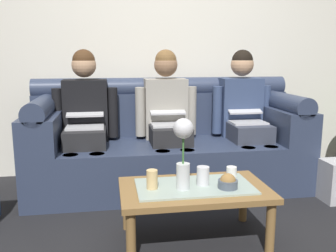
{
  "coord_description": "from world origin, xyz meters",
  "views": [
    {
      "loc": [
        -0.51,
        -2.03,
        1.16
      ],
      "look_at": [
        -0.06,
        0.77,
        0.62
      ],
      "focal_mm": 39.41,
      "sensor_mm": 36.0,
      "label": 1
    }
  ],
  "objects_px": {
    "person_left": "(85,116)",
    "snack_bowl": "(228,182)",
    "person_middle": "(167,114)",
    "cup_near_right": "(231,173)",
    "cup_far_center": "(203,176)",
    "couch": "(167,145)",
    "person_right": "(244,112)",
    "coffee_table": "(194,194)",
    "cup_near_left": "(152,179)",
    "flower_vase": "(183,147)"
  },
  "relations": [
    {
      "from": "person_left",
      "to": "person_middle",
      "type": "xyz_separation_m",
      "value": [
        0.72,
        -0.0,
        0.0
      ]
    },
    {
      "from": "person_right",
      "to": "cup_near_right",
      "type": "relative_size",
      "value": 15.14
    },
    {
      "from": "flower_vase",
      "to": "person_middle",
      "type": "bearing_deg",
      "value": 85.7
    },
    {
      "from": "coffee_table",
      "to": "person_left",
      "type": "bearing_deg",
      "value": 124.05
    },
    {
      "from": "couch",
      "to": "snack_bowl",
      "type": "height_order",
      "value": "couch"
    },
    {
      "from": "person_middle",
      "to": "person_right",
      "type": "bearing_deg",
      "value": 0.01
    },
    {
      "from": "person_middle",
      "to": "person_right",
      "type": "distance_m",
      "value": 0.72
    },
    {
      "from": "couch",
      "to": "cup_far_center",
      "type": "distance_m",
      "value": 1.06
    },
    {
      "from": "person_middle",
      "to": "couch",
      "type": "bearing_deg",
      "value": 90.0
    },
    {
      "from": "couch",
      "to": "cup_near_left",
      "type": "xyz_separation_m",
      "value": [
        -0.27,
        -1.07,
        0.06
      ]
    },
    {
      "from": "person_left",
      "to": "flower_vase",
      "type": "xyz_separation_m",
      "value": [
        0.63,
        -1.11,
        -0.03
      ]
    },
    {
      "from": "person_left",
      "to": "snack_bowl",
      "type": "bearing_deg",
      "value": -51.44
    },
    {
      "from": "couch",
      "to": "cup_near_right",
      "type": "distance_m",
      "value": 1.01
    },
    {
      "from": "coffee_table",
      "to": "flower_vase",
      "type": "relative_size",
      "value": 2.13
    },
    {
      "from": "person_right",
      "to": "snack_bowl",
      "type": "height_order",
      "value": "person_right"
    },
    {
      "from": "person_middle",
      "to": "cup_near_left",
      "type": "height_order",
      "value": "person_middle"
    },
    {
      "from": "coffee_table",
      "to": "cup_far_center",
      "type": "relative_size",
      "value": 7.95
    },
    {
      "from": "couch",
      "to": "person_middle",
      "type": "distance_m",
      "value": 0.29
    },
    {
      "from": "person_middle",
      "to": "coffee_table",
      "type": "bearing_deg",
      "value": -90.0
    },
    {
      "from": "person_right",
      "to": "cup_far_center",
      "type": "height_order",
      "value": "person_right"
    },
    {
      "from": "person_middle",
      "to": "cup_near_left",
      "type": "bearing_deg",
      "value": -104.02
    },
    {
      "from": "person_right",
      "to": "snack_bowl",
      "type": "bearing_deg",
      "value": -114.77
    },
    {
      "from": "coffee_table",
      "to": "snack_bowl",
      "type": "distance_m",
      "value": 0.23
    },
    {
      "from": "couch",
      "to": "snack_bowl",
      "type": "relative_size",
      "value": 19.81
    },
    {
      "from": "cup_near_left",
      "to": "snack_bowl",
      "type": "bearing_deg",
      "value": -8.27
    },
    {
      "from": "flower_vase",
      "to": "cup_near_left",
      "type": "distance_m",
      "value": 0.28
    },
    {
      "from": "couch",
      "to": "person_right",
      "type": "relative_size",
      "value": 1.95
    },
    {
      "from": "cup_near_left",
      "to": "person_right",
      "type": "bearing_deg",
      "value": 47.44
    },
    {
      "from": "cup_near_right",
      "to": "cup_far_center",
      "type": "height_order",
      "value": "cup_far_center"
    },
    {
      "from": "person_middle",
      "to": "flower_vase",
      "type": "bearing_deg",
      "value": -94.3
    },
    {
      "from": "person_left",
      "to": "flower_vase",
      "type": "bearing_deg",
      "value": -60.29
    },
    {
      "from": "person_right",
      "to": "cup_near_left",
      "type": "relative_size",
      "value": 10.48
    },
    {
      "from": "person_right",
      "to": "coffee_table",
      "type": "distance_m",
      "value": 1.32
    },
    {
      "from": "cup_near_left",
      "to": "person_middle",
      "type": "bearing_deg",
      "value": 75.98
    },
    {
      "from": "snack_bowl",
      "to": "cup_near_right",
      "type": "distance_m",
      "value": 0.18
    },
    {
      "from": "person_left",
      "to": "flower_vase",
      "type": "relative_size",
      "value": 2.8
    },
    {
      "from": "flower_vase",
      "to": "cup_near_right",
      "type": "bearing_deg",
      "value": 21.24
    },
    {
      "from": "couch",
      "to": "snack_bowl",
      "type": "bearing_deg",
      "value": -80.5
    },
    {
      "from": "snack_bowl",
      "to": "person_left",
      "type": "bearing_deg",
      "value": 128.56
    },
    {
      "from": "coffee_table",
      "to": "couch",
      "type": "bearing_deg",
      "value": 90.0
    },
    {
      "from": "person_right",
      "to": "cup_near_left",
      "type": "xyz_separation_m",
      "value": [
        -0.98,
        -1.07,
        -0.23
      ]
    },
    {
      "from": "couch",
      "to": "person_left",
      "type": "relative_size",
      "value": 1.95
    },
    {
      "from": "flower_vase",
      "to": "cup_near_right",
      "type": "distance_m",
      "value": 0.44
    },
    {
      "from": "cup_far_center",
      "to": "couch",
      "type": "bearing_deg",
      "value": 92.99
    },
    {
      "from": "person_left",
      "to": "cup_near_right",
      "type": "height_order",
      "value": "person_left"
    },
    {
      "from": "cup_far_center",
      "to": "person_left",
      "type": "bearing_deg",
      "value": 126.18
    },
    {
      "from": "person_middle",
      "to": "person_right",
      "type": "xyz_separation_m",
      "value": [
        0.72,
        0.0,
        -0.0
      ]
    },
    {
      "from": "person_right",
      "to": "flower_vase",
      "type": "relative_size",
      "value": 2.8
    },
    {
      "from": "person_right",
      "to": "coffee_table",
      "type": "xyz_separation_m",
      "value": [
        -0.72,
        -1.06,
        -0.35
      ]
    },
    {
      "from": "person_right",
      "to": "cup_near_left",
      "type": "bearing_deg",
      "value": -132.56
    }
  ]
}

